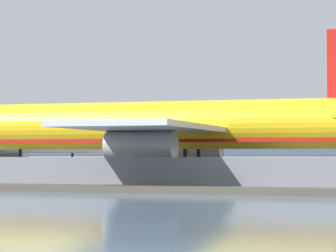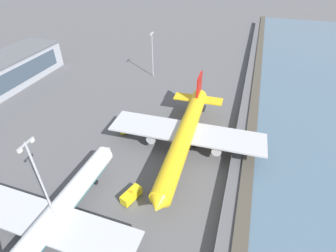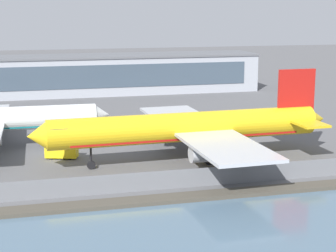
{
  "view_description": "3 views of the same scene",
  "coord_description": "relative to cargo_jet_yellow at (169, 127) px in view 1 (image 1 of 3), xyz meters",
  "views": [
    {
      "loc": [
        20.98,
        -76.41,
        2.87
      ],
      "look_at": [
        -5.26,
        0.63,
        5.77
      ],
      "focal_mm": 85.0,
      "sensor_mm": 36.0,
      "label": 1
    },
    {
      "loc": [
        -57.95,
        -15.7,
        47.94
      ],
      "look_at": [
        1.43,
        3.33,
        3.09
      ],
      "focal_mm": 28.0,
      "sensor_mm": 36.0,
      "label": 2
    },
    {
      "loc": [
        -29.05,
        -87.01,
        24.41
      ],
      "look_at": [
        -5.84,
        3.67,
        4.53
      ],
      "focal_mm": 60.0,
      "sensor_mm": 36.0,
      "label": 3
    }
  ],
  "objects": [
    {
      "name": "ground_plane",
      "position": [
        3.88,
        3.2,
        -5.52
      ],
      "size": [
        500.0,
        500.0,
        0.0
      ],
      "primitive_type": "plane",
      "color": "#565659"
    },
    {
      "name": "shoreline_seawall",
      "position": [
        3.88,
        -17.3,
        -5.27
      ],
      "size": [
        320.0,
        3.0,
        0.5
      ],
      "color": "#474238",
      "rests_on": "ground"
    },
    {
      "name": "perimeter_fence",
      "position": [
        3.88,
        -12.8,
        -4.2
      ],
      "size": [
        280.0,
        0.1,
        2.65
      ],
      "color": "slate",
      "rests_on": "ground"
    },
    {
      "name": "cargo_jet_yellow",
      "position": [
        0.0,
        0.0,
        0.0
      ],
      "size": [
        49.5,
        42.31,
        14.46
      ],
      "color": "yellow",
      "rests_on": "ground"
    },
    {
      "name": "baggage_tug",
      "position": [
        2.08,
        18.94,
        -4.71
      ],
      "size": [
        3.3,
        3.47,
        1.8
      ],
      "color": "yellow",
      "rests_on": "ground"
    },
    {
      "name": "ops_van",
      "position": [
        -20.11,
        7.08,
        -4.24
      ],
      "size": [
        5.6,
        3.64,
        2.48
      ],
      "color": "yellow",
      "rests_on": "ground"
    },
    {
      "name": "terminal_building",
      "position": [
        -13.89,
        76.82,
        -0.01
      ],
      "size": [
        110.98,
        16.25,
        10.99
      ],
      "color": "#9EA3AD",
      "rests_on": "ground"
    }
  ]
}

